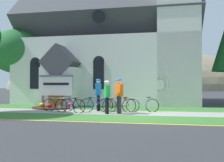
# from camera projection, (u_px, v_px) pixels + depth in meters

# --- Properties ---
(ground) EXTENTS (140.00, 140.00, 0.00)m
(ground) POSITION_uv_depth(u_px,v_px,m) (137.00, 108.00, 15.29)
(ground) COLOR #333335
(sidewalk_slab) EXTENTS (32.00, 2.05, 0.01)m
(sidewalk_slab) POSITION_uv_depth(u_px,v_px,m) (81.00, 112.00, 13.28)
(sidewalk_slab) COLOR #99968E
(sidewalk_slab) RESTS_ON ground
(grass_verge) EXTENTS (32.00, 2.17, 0.01)m
(grass_verge) POSITION_uv_depth(u_px,v_px,m) (67.00, 117.00, 11.21)
(grass_verge) COLOR #38722D
(grass_verge) RESTS_ON ground
(church_lawn) EXTENTS (24.00, 2.83, 0.01)m
(church_lawn) POSITION_uv_depth(u_px,v_px,m) (93.00, 108.00, 15.68)
(church_lawn) COLOR #38722D
(church_lawn) RESTS_ON ground
(curb_paint_stripe) EXTENTS (28.00, 0.16, 0.01)m
(curb_paint_stripe) POSITION_uv_depth(u_px,v_px,m) (56.00, 121.00, 9.99)
(curb_paint_stripe) COLOR yellow
(curb_paint_stripe) RESTS_ON ground
(church_building) EXTENTS (14.10, 11.71, 13.16)m
(church_building) POSITION_uv_depth(u_px,v_px,m) (116.00, 47.00, 21.63)
(church_building) COLOR silver
(church_building) RESTS_ON ground
(church_sign) EXTENTS (2.22, 0.24, 2.08)m
(church_sign) POSITION_uv_depth(u_px,v_px,m) (56.00, 86.00, 15.68)
(church_sign) COLOR slate
(church_sign) RESTS_ON ground
(flower_bed) EXTENTS (2.67, 2.67, 0.34)m
(flower_bed) POSITION_uv_depth(u_px,v_px,m) (55.00, 107.00, 15.41)
(flower_bed) COLOR #382319
(flower_bed) RESTS_ON ground
(bicycle_black) EXTENTS (1.72, 0.24, 0.77)m
(bicycle_black) POSITION_uv_depth(u_px,v_px,m) (59.00, 105.00, 13.59)
(bicycle_black) COLOR black
(bicycle_black) RESTS_ON ground
(bicycle_white) EXTENTS (1.75, 0.40, 0.82)m
(bicycle_white) POSITION_uv_depth(u_px,v_px,m) (143.00, 105.00, 13.18)
(bicycle_white) COLOR black
(bicycle_white) RESTS_ON ground
(bicycle_red) EXTENTS (1.75, 0.36, 0.83)m
(bicycle_red) POSITION_uv_depth(u_px,v_px,m) (119.00, 105.00, 13.01)
(bicycle_red) COLOR black
(bicycle_red) RESTS_ON ground
(bicycle_orange) EXTENTS (1.72, 0.54, 0.82)m
(bicycle_orange) POSITION_uv_depth(u_px,v_px,m) (96.00, 105.00, 13.13)
(bicycle_orange) COLOR black
(bicycle_orange) RESTS_ON ground
(bicycle_green) EXTENTS (1.77, 0.42, 0.82)m
(bicycle_green) POSITION_uv_depth(u_px,v_px,m) (70.00, 105.00, 12.83)
(bicycle_green) COLOR black
(bicycle_green) RESTS_ON ground
(cyclist_in_green_jersey) EXTENTS (0.47, 0.73, 1.78)m
(cyclist_in_green_jersey) POSITION_uv_depth(u_px,v_px,m) (119.00, 93.00, 12.48)
(cyclist_in_green_jersey) COLOR #2D2D33
(cyclist_in_green_jersey) RESTS_ON ground
(cyclist_in_orange_jersey) EXTENTS (0.29, 0.77, 1.78)m
(cyclist_in_orange_jersey) POSITION_uv_depth(u_px,v_px,m) (98.00, 92.00, 13.66)
(cyclist_in_orange_jersey) COLOR black
(cyclist_in_orange_jersey) RESTS_ON ground
(cyclist_in_white_jersey) EXTENTS (0.38, 0.70, 1.67)m
(cyclist_in_white_jersey) POSITION_uv_depth(u_px,v_px,m) (107.00, 94.00, 12.31)
(cyclist_in_white_jersey) COLOR black
(cyclist_in_white_jersey) RESTS_ON ground
(yard_deciduous_tree) EXTENTS (4.43, 4.43, 5.89)m
(yard_deciduous_tree) POSITION_uv_depth(u_px,v_px,m) (18.00, 52.00, 20.01)
(yard_deciduous_tree) COLOR #3D2D1E
(yard_deciduous_tree) RESTS_ON ground
(distant_hill) EXTENTS (79.81, 48.41, 23.82)m
(distant_hill) POSITION_uv_depth(u_px,v_px,m) (130.00, 89.00, 77.12)
(distant_hill) COLOR #847A5B
(distant_hill) RESTS_ON ground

